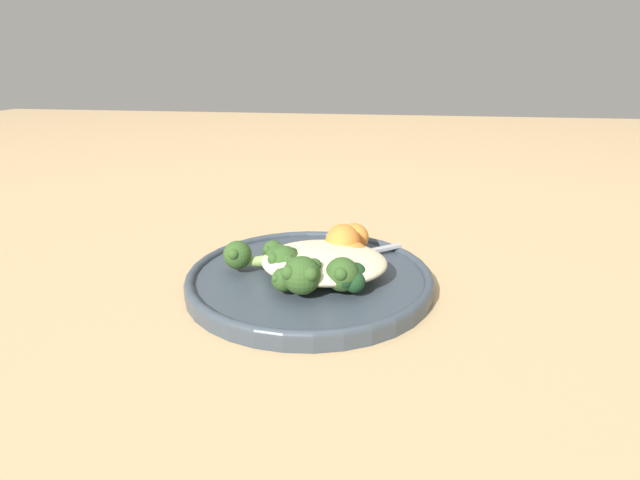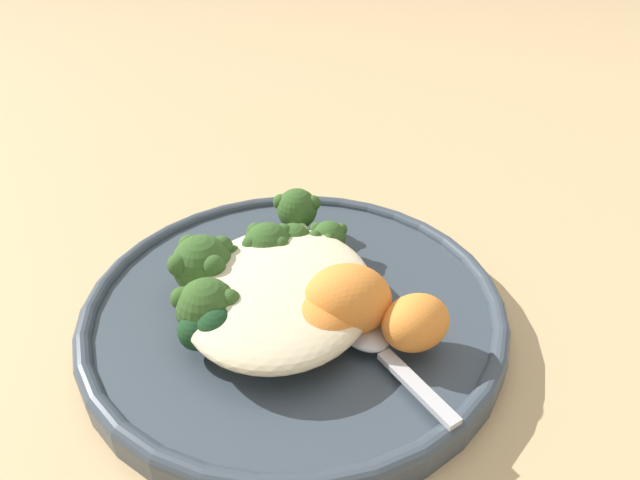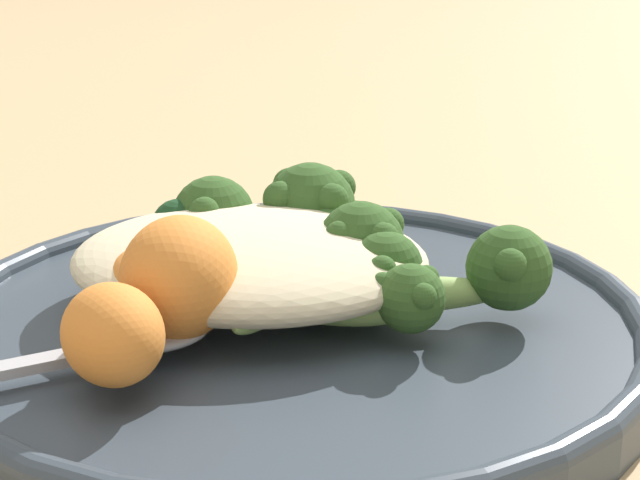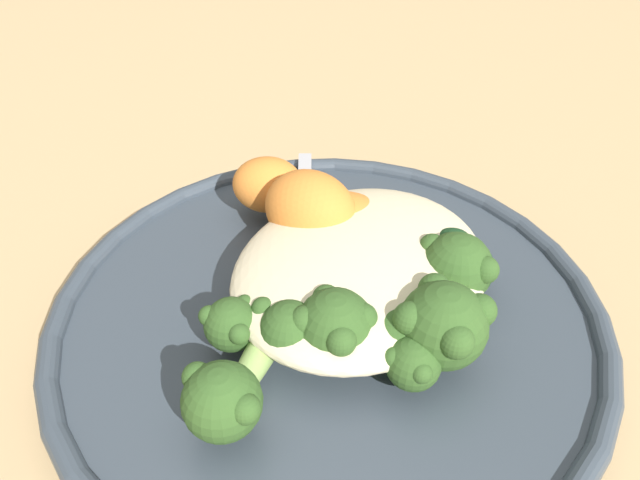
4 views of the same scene
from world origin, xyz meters
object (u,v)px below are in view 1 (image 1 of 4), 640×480
(plate, at_px, (310,278))
(quinoa_mound, at_px, (324,262))
(broccoli_stalk_7, at_px, (339,273))
(sweet_potato_chunk_1, at_px, (355,236))
(sweet_potato_chunk_0, at_px, (343,243))
(broccoli_stalk_0, at_px, (285,253))
(broccoli_stalk_2, at_px, (286,259))
(broccoli_stalk_1, at_px, (252,256))
(spoon, at_px, (354,253))
(broccoli_stalk_4, at_px, (297,272))
(kale_tuft, at_px, (348,277))
(broccoli_stalk_5, at_px, (304,267))
(broccoli_stalk_3, at_px, (288,261))
(sweet_potato_chunk_2, at_px, (348,253))
(broccoli_stalk_6, at_px, (304,272))

(plate, distance_m, quinoa_mound, 0.03)
(quinoa_mound, xyz_separation_m, broccoli_stalk_7, (-0.02, 0.04, 0.00))
(plate, height_order, broccoli_stalk_7, broccoli_stalk_7)
(sweet_potato_chunk_1, bearing_deg, sweet_potato_chunk_0, 74.31)
(broccoli_stalk_0, bearing_deg, broccoli_stalk_2, 108.94)
(broccoli_stalk_1, distance_m, spoon, 0.13)
(quinoa_mound, xyz_separation_m, broccoli_stalk_4, (0.03, 0.02, -0.00))
(quinoa_mound, xyz_separation_m, sweet_potato_chunk_1, (-0.03, -0.09, 0.00))
(broccoli_stalk_2, relative_size, broccoli_stalk_7, 0.84)
(quinoa_mound, distance_m, broccoli_stalk_1, 0.09)
(quinoa_mound, xyz_separation_m, kale_tuft, (-0.03, 0.04, -0.00))
(broccoli_stalk_4, height_order, broccoli_stalk_7, broccoli_stalk_7)
(quinoa_mound, distance_m, broccoli_stalk_5, 0.02)
(plate, height_order, broccoli_stalk_0, broccoli_stalk_0)
(broccoli_stalk_2, bearing_deg, broccoli_stalk_3, 82.46)
(broccoli_stalk_4, bearing_deg, broccoli_stalk_2, -132.28)
(broccoli_stalk_4, xyz_separation_m, sweet_potato_chunk_1, (-0.06, -0.11, 0.01))
(plate, relative_size, kale_tuft, 6.81)
(broccoli_stalk_1, xyz_separation_m, sweet_potato_chunk_2, (-0.12, -0.03, 0.00))
(quinoa_mound, bearing_deg, broccoli_stalk_2, -8.10)
(broccoli_stalk_6, bearing_deg, broccoli_stalk_1, -121.45)
(broccoli_stalk_7, height_order, sweet_potato_chunk_2, broccoli_stalk_7)
(broccoli_stalk_1, relative_size, spoon, 1.24)
(broccoli_stalk_5, bearing_deg, kale_tuft, 73.53)
(sweet_potato_chunk_2, bearing_deg, plate, 29.70)
(plate, xyz_separation_m, sweet_potato_chunk_1, (-0.05, -0.08, 0.03))
(broccoli_stalk_1, height_order, sweet_potato_chunk_2, broccoli_stalk_1)
(broccoli_stalk_3, xyz_separation_m, sweet_potato_chunk_0, (-0.06, -0.06, 0.01))
(broccoli_stalk_7, xyz_separation_m, sweet_potato_chunk_2, (-0.00, -0.07, -0.00))
(broccoli_stalk_4, xyz_separation_m, broccoli_stalk_6, (-0.01, 0.02, 0.01))
(kale_tuft, bearing_deg, spoon, -89.27)
(broccoli_stalk_4, bearing_deg, plate, 178.82)
(broccoli_stalk_2, height_order, broccoli_stalk_3, broccoli_stalk_3)
(broccoli_stalk_1, bearing_deg, sweet_potato_chunk_0, -174.42)
(broccoli_stalk_6, xyz_separation_m, sweet_potato_chunk_2, (-0.04, -0.08, -0.00))
(broccoli_stalk_5, bearing_deg, broccoli_stalk_6, 22.33)
(sweet_potato_chunk_0, height_order, sweet_potato_chunk_2, sweet_potato_chunk_0)
(broccoli_stalk_2, xyz_separation_m, broccoli_stalk_5, (-0.03, 0.02, -0.00))
(broccoli_stalk_2, distance_m, broccoli_stalk_3, 0.02)
(sweet_potato_chunk_0, bearing_deg, sweet_potato_chunk_1, -105.69)
(broccoli_stalk_7, bearing_deg, broccoli_stalk_2, -152.02)
(broccoli_stalk_4, xyz_separation_m, broccoli_stalk_7, (-0.05, 0.01, 0.01))
(broccoli_stalk_6, xyz_separation_m, broccoli_stalk_7, (-0.04, -0.01, -0.00))
(plate, height_order, broccoli_stalk_5, broccoli_stalk_5)
(broccoli_stalk_5, xyz_separation_m, broccoli_stalk_7, (-0.04, 0.03, 0.01))
(broccoli_stalk_7, relative_size, sweet_potato_chunk_1, 2.25)
(broccoli_stalk_2, xyz_separation_m, sweet_potato_chunk_2, (-0.07, -0.03, 0.00))
(spoon, bearing_deg, broccoli_stalk_3, -171.75)
(quinoa_mound, relative_size, broccoli_stalk_7, 1.51)
(broccoli_stalk_6, bearing_deg, sweet_potato_chunk_0, 160.86)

